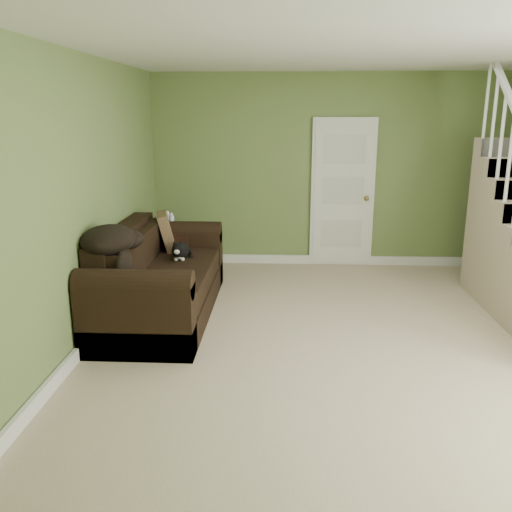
# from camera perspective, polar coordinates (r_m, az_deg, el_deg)

# --- Properties ---
(floor) EXTENTS (5.00, 5.50, 0.01)m
(floor) POSITION_cam_1_polar(r_m,az_deg,el_deg) (5.20, 10.59, -9.00)
(floor) COLOR tan
(floor) RESTS_ON ground
(ceiling) EXTENTS (5.00, 5.50, 0.01)m
(ceiling) POSITION_cam_1_polar(r_m,az_deg,el_deg) (4.79, 12.17, 20.75)
(ceiling) COLOR white
(ceiling) RESTS_ON wall_back
(wall_back) EXTENTS (5.00, 0.04, 2.60)m
(wall_back) POSITION_cam_1_polar(r_m,az_deg,el_deg) (7.54, 8.39, 8.79)
(wall_back) COLOR olive
(wall_back) RESTS_ON floor
(wall_front) EXTENTS (5.00, 0.04, 2.60)m
(wall_front) POSITION_cam_1_polar(r_m,az_deg,el_deg) (2.23, 21.25, -6.89)
(wall_front) COLOR olive
(wall_front) RESTS_ON floor
(wall_left) EXTENTS (0.04, 5.50, 2.60)m
(wall_left) POSITION_cam_1_polar(r_m,az_deg,el_deg) (5.11, -17.77, 5.34)
(wall_left) COLOR olive
(wall_left) RESTS_ON floor
(baseboard_back) EXTENTS (5.00, 0.04, 0.12)m
(baseboard_back) POSITION_cam_1_polar(r_m,az_deg,el_deg) (7.74, 8.06, -0.40)
(baseboard_back) COLOR white
(baseboard_back) RESTS_ON floor
(baseboard_left) EXTENTS (0.04, 5.50, 0.12)m
(baseboard_left) POSITION_cam_1_polar(r_m,az_deg,el_deg) (5.43, -16.43, -7.65)
(baseboard_left) COLOR white
(baseboard_left) RESTS_ON floor
(door) EXTENTS (0.86, 0.12, 2.02)m
(door) POSITION_cam_1_polar(r_m,az_deg,el_deg) (7.54, 9.10, 6.51)
(door) COLOR white
(door) RESTS_ON floor
(sofa) EXTENTS (1.02, 2.35, 0.93)m
(sofa) POSITION_cam_1_polar(r_m,az_deg,el_deg) (5.81, -10.32, -2.68)
(sofa) COLOR black
(sofa) RESTS_ON floor
(side_table) EXTENTS (0.61, 0.61, 0.89)m
(side_table) POSITION_cam_1_polar(r_m,az_deg,el_deg) (6.89, -9.30, 0.00)
(side_table) COLOR black
(side_table) RESTS_ON floor
(cat) EXTENTS (0.24, 0.50, 0.24)m
(cat) POSITION_cam_1_polar(r_m,az_deg,el_deg) (6.07, -7.98, 0.57)
(cat) COLOR black
(cat) RESTS_ON sofa
(banana) EXTENTS (0.15, 0.19, 0.05)m
(banana) POSITION_cam_1_polar(r_m,az_deg,el_deg) (5.24, -8.72, -2.54)
(banana) COLOR yellow
(banana) RESTS_ON sofa
(throw_pillow) EXTENTS (0.33, 0.50, 0.48)m
(throw_pillow) POSITION_cam_1_polar(r_m,az_deg,el_deg) (6.50, -9.37, 2.46)
(throw_pillow) COLOR #48321C
(throw_pillow) RESTS_ON sofa
(throw_blanket) EXTENTS (0.51, 0.66, 0.26)m
(throw_blanket) POSITION_cam_1_polar(r_m,az_deg,el_deg) (5.11, -15.34, 1.67)
(throw_blanket) COLOR black
(throw_blanket) RESTS_ON sofa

